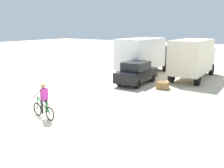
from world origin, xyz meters
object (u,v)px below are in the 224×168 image
object	(u,v)px
box_truck_cream_rv	(193,57)
supply_crate	(163,85)
sedan_parked	(136,73)
cyclist_orange_shirt	(44,102)
box_truck_avon_van	(144,54)

from	to	relation	value
box_truck_cream_rv	supply_crate	size ratio (longest dim) A/B	8.55
sedan_parked	cyclist_orange_shirt	size ratio (longest dim) A/B	2.33
box_truck_avon_van	box_truck_cream_rv	distance (m)	4.44
supply_crate	cyclist_orange_shirt	bearing A→B (deg)	-105.95
box_truck_avon_van	sedan_parked	bearing A→B (deg)	-70.72
cyclist_orange_shirt	box_truck_cream_rv	bearing A→B (deg)	76.65
supply_crate	box_truck_avon_van	bearing A→B (deg)	131.35
box_truck_cream_rv	cyclist_orange_shirt	xyz separation A→B (m)	(-3.19, -13.46, -1.03)
sedan_parked	supply_crate	size ratio (longest dim) A/B	5.34
box_truck_avon_van	sedan_parked	distance (m)	4.24
box_truck_cream_rv	supply_crate	distance (m)	5.04
box_truck_cream_rv	sedan_parked	distance (m)	5.44
box_truck_avon_van	cyclist_orange_shirt	distance (m)	13.06
sedan_parked	box_truck_cream_rv	bearing A→B (deg)	55.26
box_truck_avon_van	cyclist_orange_shirt	xyz separation A→B (m)	(1.22, -12.96, -1.03)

